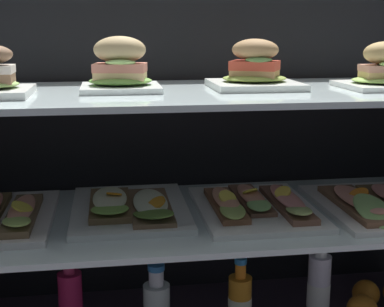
% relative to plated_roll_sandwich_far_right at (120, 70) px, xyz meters
% --- Properties ---
extents(case_frame, '(1.43, 0.55, 0.94)m').
position_rel_plated_roll_sandwich_far_right_xyz_m(case_frame, '(0.17, 0.16, -0.21)').
color(case_frame, black).
rests_on(case_frame, ground).
extents(riser_lower_tier, '(1.37, 0.49, 0.31)m').
position_rel_plated_roll_sandwich_far_right_xyz_m(riser_lower_tier, '(0.17, -0.01, -0.52)').
color(riser_lower_tier, silver).
rests_on(riser_lower_tier, case_base_deck).
extents(shelf_lower_glass, '(1.38, 0.51, 0.01)m').
position_rel_plated_roll_sandwich_far_right_xyz_m(shelf_lower_glass, '(0.17, -0.01, -0.36)').
color(shelf_lower_glass, silver).
rests_on(shelf_lower_glass, riser_lower_tier).
extents(riser_upper_tier, '(1.37, 0.49, 0.29)m').
position_rel_plated_roll_sandwich_far_right_xyz_m(riser_upper_tier, '(0.17, -0.01, -0.21)').
color(riser_upper_tier, silver).
rests_on(riser_upper_tier, shelf_lower_glass).
extents(shelf_upper_glass, '(1.38, 0.51, 0.01)m').
position_rel_plated_roll_sandwich_far_right_xyz_m(shelf_upper_glass, '(0.17, -0.01, -0.05)').
color(shelf_upper_glass, silver).
rests_on(shelf_upper_glass, riser_upper_tier).
extents(plated_roll_sandwich_far_right, '(0.18, 0.18, 0.13)m').
position_rel_plated_roll_sandwich_far_right_xyz_m(plated_roll_sandwich_far_right, '(0.00, 0.00, 0.00)').
color(plated_roll_sandwich_far_right, white).
rests_on(plated_roll_sandwich_far_right, shelf_upper_glass).
extents(plated_roll_sandwich_center, '(0.21, 0.21, 0.12)m').
position_rel_plated_roll_sandwich_far_right_xyz_m(plated_roll_sandwich_center, '(0.32, 0.01, -0.01)').
color(plated_roll_sandwich_center, white).
rests_on(plated_roll_sandwich_center, shelf_upper_glass).
extents(plated_roll_sandwich_mid_left, '(0.20, 0.20, 0.11)m').
position_rel_plated_roll_sandwich_far_right_xyz_m(plated_roll_sandwich_mid_left, '(0.63, -0.04, -0.01)').
color(plated_roll_sandwich_mid_left, white).
rests_on(plated_roll_sandwich_mid_left, shelf_upper_glass).
extents(open_sandwich_tray_right_of_center, '(0.29, 0.38, 0.06)m').
position_rel_plated_roll_sandwich_far_right_xyz_m(open_sandwich_tray_right_of_center, '(0.01, 0.01, -0.34)').
color(open_sandwich_tray_right_of_center, white).
rests_on(open_sandwich_tray_right_of_center, shelf_lower_glass).
extents(open_sandwich_tray_center, '(0.29, 0.38, 0.06)m').
position_rel_plated_roll_sandwich_far_right_xyz_m(open_sandwich_tray_center, '(0.33, -0.02, -0.34)').
color(open_sandwich_tray_center, white).
rests_on(open_sandwich_tray_center, shelf_lower_glass).
extents(open_sandwich_tray_left_of_center, '(0.29, 0.38, 0.06)m').
position_rel_plated_roll_sandwich_far_right_xyz_m(open_sandwich_tray_left_of_center, '(0.63, -0.06, -0.34)').
color(open_sandwich_tray_left_of_center, white).
rests_on(open_sandwich_tray_left_of_center, shelf_lower_glass).
extents(juice_bottle_back_center, '(0.06, 0.06, 0.21)m').
position_rel_plated_roll_sandwich_far_right_xyz_m(juice_bottle_back_center, '(0.29, -0.03, -0.60)').
color(juice_bottle_back_center, orange).
rests_on(juice_bottle_back_center, case_base_deck).
extents(juice_bottle_front_left_end, '(0.06, 0.06, 0.26)m').
position_rel_plated_roll_sandwich_far_right_xyz_m(juice_bottle_front_left_end, '(0.50, -0.03, -0.57)').
color(juice_bottle_front_left_end, white).
rests_on(juice_bottle_front_left_end, case_base_deck).
extents(orange_fruit_beside_bottles, '(0.08, 0.08, 0.08)m').
position_rel_plated_roll_sandwich_far_right_xyz_m(orange_fruit_beside_bottles, '(0.68, 0.05, -0.64)').
color(orange_fruit_beside_bottles, orange).
rests_on(orange_fruit_beside_bottles, case_base_deck).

